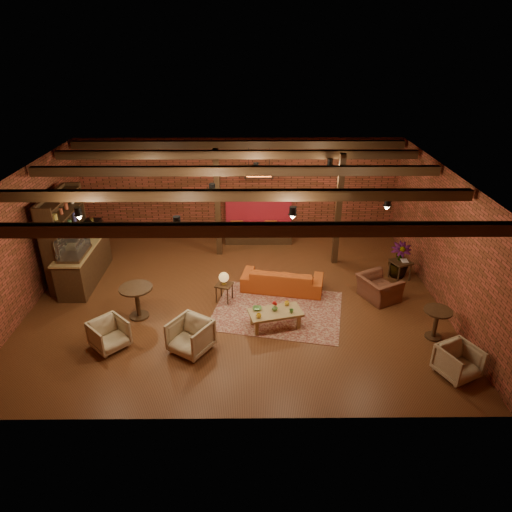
{
  "coord_description": "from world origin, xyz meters",
  "views": [
    {
      "loc": [
        0.41,
        -9.89,
        6.1
      ],
      "look_at": [
        0.49,
        0.2,
        1.1
      ],
      "focal_mm": 32.0,
      "sensor_mm": 36.0,
      "label": 1
    }
  ],
  "objects_px": {
    "round_table_left": "(137,297)",
    "armchair_far": "(458,360)",
    "sofa": "(282,279)",
    "round_table_right": "(437,319)",
    "coffee_table": "(275,313)",
    "side_table_lamp": "(224,279)",
    "plant_tall": "(404,227)",
    "armchair_b": "(190,335)",
    "armchair_a": "(109,333)",
    "armchair_right": "(379,284)",
    "side_table_book": "(401,263)"
  },
  "relations": [
    {
      "from": "round_table_left",
      "to": "round_table_right",
      "type": "xyz_separation_m",
      "value": [
        6.69,
        -0.87,
        -0.07
      ]
    },
    {
      "from": "sofa",
      "to": "round_table_right",
      "type": "relative_size",
      "value": 2.94
    },
    {
      "from": "armchair_b",
      "to": "armchair_far",
      "type": "distance_m",
      "value": 5.36
    },
    {
      "from": "round_table_left",
      "to": "armchair_a",
      "type": "distance_m",
      "value": 1.22
    },
    {
      "from": "armchair_a",
      "to": "armchair_b",
      "type": "relative_size",
      "value": 0.89
    },
    {
      "from": "armchair_a",
      "to": "armchair_far",
      "type": "bearing_deg",
      "value": -53.14
    },
    {
      "from": "armchair_b",
      "to": "armchair_a",
      "type": "bearing_deg",
      "value": -151.29
    },
    {
      "from": "armchair_a",
      "to": "side_table_book",
      "type": "relative_size",
      "value": 1.11
    },
    {
      "from": "sofa",
      "to": "armchair_far",
      "type": "height_order",
      "value": "armchair_far"
    },
    {
      "from": "armchair_far",
      "to": "side_table_lamp",
      "type": "bearing_deg",
      "value": 123.56
    },
    {
      "from": "sofa",
      "to": "side_table_book",
      "type": "bearing_deg",
      "value": -159.01
    },
    {
      "from": "armchair_right",
      "to": "plant_tall",
      "type": "distance_m",
      "value": 1.79
    },
    {
      "from": "round_table_left",
      "to": "side_table_book",
      "type": "height_order",
      "value": "round_table_left"
    },
    {
      "from": "sofa",
      "to": "armchair_a",
      "type": "distance_m",
      "value": 4.51
    },
    {
      "from": "round_table_left",
      "to": "armchair_b",
      "type": "relative_size",
      "value": 1.01
    },
    {
      "from": "round_table_left",
      "to": "round_table_right",
      "type": "distance_m",
      "value": 6.75
    },
    {
      "from": "armchair_b",
      "to": "armchair_far",
      "type": "bearing_deg",
      "value": 24.2
    },
    {
      "from": "plant_tall",
      "to": "sofa",
      "type": "bearing_deg",
      "value": -167.58
    },
    {
      "from": "armchair_far",
      "to": "plant_tall",
      "type": "bearing_deg",
      "value": 64.35
    },
    {
      "from": "side_table_lamp",
      "to": "armchair_a",
      "type": "xyz_separation_m",
      "value": [
        -2.34,
        -1.86,
        -0.25
      ]
    },
    {
      "from": "coffee_table",
      "to": "side_table_book",
      "type": "relative_size",
      "value": 2.03
    },
    {
      "from": "side_table_lamp",
      "to": "round_table_right",
      "type": "xyz_separation_m",
      "value": [
        4.7,
        -1.57,
        -0.13
      ]
    },
    {
      "from": "armchair_a",
      "to": "armchair_b",
      "type": "bearing_deg",
      "value": -49.74
    },
    {
      "from": "coffee_table",
      "to": "armchair_right",
      "type": "distance_m",
      "value": 2.91
    },
    {
      "from": "armchair_right",
      "to": "round_table_right",
      "type": "distance_m",
      "value": 1.84
    },
    {
      "from": "armchair_right",
      "to": "side_table_lamp",
      "type": "bearing_deg",
      "value": 64.26
    },
    {
      "from": "side_table_lamp",
      "to": "plant_tall",
      "type": "height_order",
      "value": "plant_tall"
    },
    {
      "from": "armchair_b",
      "to": "round_table_right",
      "type": "distance_m",
      "value": 5.32
    },
    {
      "from": "sofa",
      "to": "round_table_left",
      "type": "relative_size",
      "value": 2.61
    },
    {
      "from": "round_table_left",
      "to": "sofa",
      "type": "bearing_deg",
      "value": 19.61
    },
    {
      "from": "armchair_a",
      "to": "round_table_right",
      "type": "relative_size",
      "value": 1.0
    },
    {
      "from": "armchair_right",
      "to": "plant_tall",
      "type": "xyz_separation_m",
      "value": [
        0.84,
        1.18,
        1.05
      ]
    },
    {
      "from": "armchair_a",
      "to": "side_table_book",
      "type": "height_order",
      "value": "armchair_a"
    },
    {
      "from": "coffee_table",
      "to": "side_table_lamp",
      "type": "height_order",
      "value": "side_table_lamp"
    },
    {
      "from": "armchair_right",
      "to": "round_table_right",
      "type": "xyz_separation_m",
      "value": [
        0.84,
        -1.63,
        0.06
      ]
    },
    {
      "from": "round_table_left",
      "to": "coffee_table",
      "type": "bearing_deg",
      "value": -7.62
    },
    {
      "from": "round_table_left",
      "to": "armchair_far",
      "type": "bearing_deg",
      "value": -17.41
    },
    {
      "from": "side_table_lamp",
      "to": "armchair_a",
      "type": "relative_size",
      "value": 1.12
    },
    {
      "from": "round_table_left",
      "to": "plant_tall",
      "type": "xyz_separation_m",
      "value": [
        6.69,
        1.94,
        0.93
      ]
    },
    {
      "from": "armchair_b",
      "to": "round_table_right",
      "type": "xyz_separation_m",
      "value": [
        5.3,
        0.42,
        0.08
      ]
    },
    {
      "from": "side_table_lamp",
      "to": "armchair_far",
      "type": "xyz_separation_m",
      "value": [
        4.7,
        -2.8,
        -0.25
      ]
    },
    {
      "from": "side_table_book",
      "to": "plant_tall",
      "type": "relative_size",
      "value": 0.22
    },
    {
      "from": "sofa",
      "to": "side_table_book",
      "type": "distance_m",
      "value": 3.28
    },
    {
      "from": "side_table_lamp",
      "to": "round_table_left",
      "type": "xyz_separation_m",
      "value": [
        -1.99,
        -0.7,
        -0.06
      ]
    },
    {
      "from": "coffee_table",
      "to": "armchair_right",
      "type": "height_order",
      "value": "armchair_right"
    },
    {
      "from": "armchair_right",
      "to": "armchair_far",
      "type": "height_order",
      "value": "armchair_right"
    },
    {
      "from": "side_table_lamp",
      "to": "plant_tall",
      "type": "xyz_separation_m",
      "value": [
        4.7,
        1.24,
        0.86
      ]
    },
    {
      "from": "plant_tall",
      "to": "armchair_far",
      "type": "bearing_deg",
      "value": -90.0
    },
    {
      "from": "side_table_book",
      "to": "coffee_table",
      "type": "bearing_deg",
      "value": -147.7
    },
    {
      "from": "sofa",
      "to": "side_table_lamp",
      "type": "xyz_separation_m",
      "value": [
        -1.48,
        -0.53,
        0.3
      ]
    }
  ]
}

